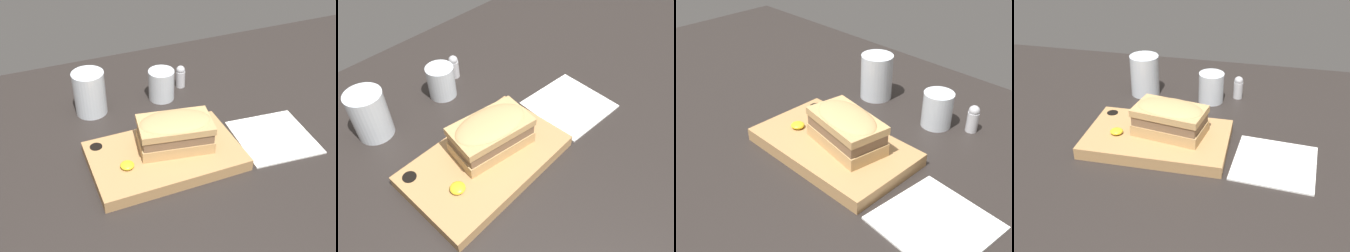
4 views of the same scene
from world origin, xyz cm
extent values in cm
cube|color=#282321|center=(0.00, 0.00, 1.00)|extent=(198.43, 95.78, 2.00)
cube|color=tan|center=(-2.75, -4.70, 3.39)|extent=(32.40, 19.65, 2.78)
cylinder|color=black|center=(-16.19, 2.38, 4.15)|extent=(2.75, 2.75, 1.39)
cube|color=tan|center=(0.27, -3.68, 6.11)|extent=(17.01, 11.51, 2.65)
cube|color=brown|center=(0.27, -3.68, 8.55)|extent=(16.33, 11.05, 2.24)
cube|color=tan|center=(0.27, -3.68, 10.47)|extent=(17.01, 11.51, 1.59)
ellipsoid|color=tan|center=(0.27, -3.68, 11.13)|extent=(16.67, 11.28, 2.39)
ellipsoid|color=gold|center=(-11.85, -6.54, 5.36)|extent=(2.93, 2.93, 1.17)
cylinder|color=silver|center=(-13.02, 19.94, 7.63)|extent=(7.94, 7.94, 11.25)
cylinder|color=silver|center=(-13.02, 19.94, 4.73)|extent=(6.99, 6.99, 5.06)
cylinder|color=silver|center=(5.81, 19.28, 6.07)|extent=(6.81, 6.81, 8.15)
cylinder|color=black|center=(5.81, 19.28, 5.16)|extent=(6.13, 6.13, 5.91)
cube|color=white|center=(23.91, -6.74, 2.20)|extent=(18.72, 18.65, 0.40)
cylinder|color=silver|center=(12.83, 22.83, 4.34)|extent=(2.56, 2.56, 4.67)
sphere|color=#B7B7BC|center=(12.83, 22.83, 7.12)|extent=(2.43, 2.43, 2.43)
camera|label=1|loc=(-28.24, -69.18, 63.72)|focal=45.00mm
camera|label=2|loc=(-30.61, -35.78, 55.99)|focal=35.00mm
camera|label=3|loc=(49.25, -52.99, 52.86)|focal=45.00mm
camera|label=4|loc=(20.28, -82.80, 55.74)|focal=45.00mm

